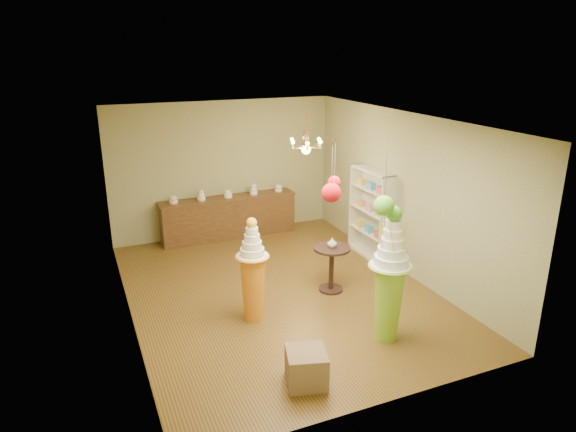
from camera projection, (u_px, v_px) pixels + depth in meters
name	position (u px, v px, depth m)	size (l,w,h in m)	color
floor	(279.00, 291.00, 9.03)	(6.50, 6.50, 0.00)	brown
ceiling	(278.00, 120.00, 8.08)	(6.50, 6.50, 0.00)	silver
wall_back	(223.00, 169.00, 11.39)	(5.00, 0.04, 3.00)	#959466
wall_front	(388.00, 292.00, 5.72)	(5.00, 0.04, 3.00)	#959466
wall_left	(123.00, 230.00, 7.62)	(0.04, 6.50, 3.00)	#959466
wall_right	(404.00, 194.00, 9.48)	(0.04, 6.50, 3.00)	#959466
pedestal_green	(389.00, 286.00, 7.32)	(0.67, 0.67, 2.05)	#86BD29
pedestal_orange	(253.00, 280.00, 7.90)	(0.55, 0.55, 1.69)	orange
burlap_riser	(306.00, 368.00, 6.51)	(0.50, 0.50, 0.46)	#806445
sideboard	(229.00, 216.00, 11.47)	(3.04, 0.54, 1.16)	#52331A
shelving_unit	(371.00, 213.00, 10.31)	(0.33, 1.20, 1.80)	beige
round_table	(331.00, 263.00, 8.90)	(0.72, 0.72, 0.82)	black
vase	(332.00, 243.00, 8.79)	(0.16, 0.16, 0.17)	beige
pom_red_left	(331.00, 193.00, 6.44)	(0.25, 0.25, 0.77)	#3D382C
pom_green_mid	(384.00, 206.00, 6.81)	(0.28, 0.28, 1.05)	#3D382C
pom_red_right	(334.00, 182.00, 6.63)	(0.17, 0.17, 0.65)	#3D382C
chandelier	(306.00, 147.00, 9.63)	(0.78, 0.78, 0.85)	#C07B43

